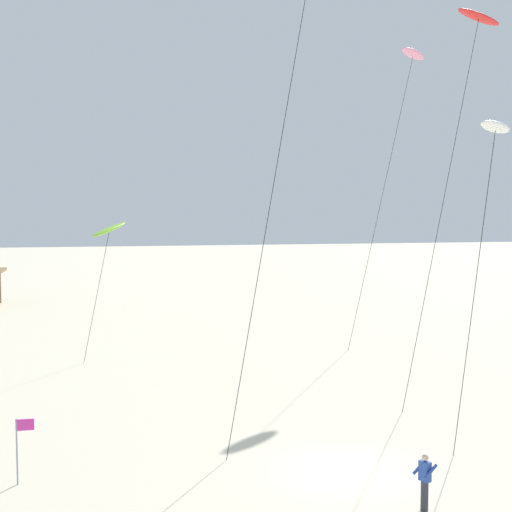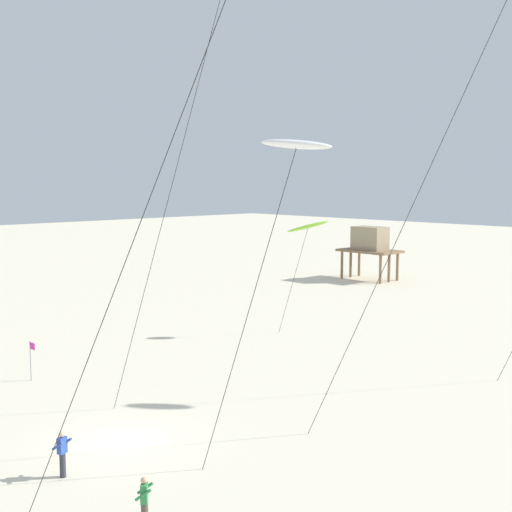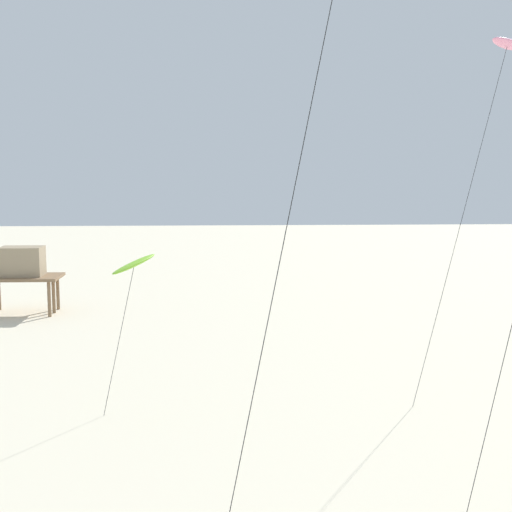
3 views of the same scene
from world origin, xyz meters
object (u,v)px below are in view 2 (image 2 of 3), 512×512
Objects in this scene: kite_flyer_middle at (144,502)px; stilt_house at (370,242)px; kite_lime at (308,227)px; kite_flyer_nearest at (62,453)px; kite_white at (296,147)px; marker_flag at (32,353)px.

stilt_house reaches higher than kite_flyer_middle.
kite_flyer_nearest is at bearing -68.75° from kite_lime.
stilt_house reaches higher than kite_flyer_nearest.
kite_flyer_middle is (13.89, -22.74, -6.44)m from kite_lime.
marker_flag is (-17.02, -1.79, -10.12)m from kite_white.
stilt_house reaches higher than marker_flag.
kite_flyer_nearest is 50.89m from stilt_house.
kite_white is 7.16× the size of kite_flyer_middle.
kite_flyer_middle is 0.80× the size of marker_flag.
kite_lime reaches higher than marker_flag.
kite_flyer_nearest is 5.04m from kite_flyer_middle.
kite_flyer_middle is 53.15m from stilt_house.
marker_flag is (-11.56, 4.33, 0.60)m from kite_flyer_nearest.
marker_flag is (-2.71, -18.44, -5.84)m from kite_lime.
kite_lime reaches higher than stilt_house.
kite_flyer_nearest is at bearing -179.61° from kite_flyer_middle.
stilt_house is at bearing 119.50° from kite_flyer_middle.
kite_lime is 4.73× the size of kite_flyer_middle.
kite_flyer_middle is (-0.43, -6.09, -10.71)m from kite_white.
kite_flyer_nearest is (8.85, -22.77, -6.44)m from kite_lime.
marker_flag is at bearing -173.98° from kite_white.
kite_lime is 25.27m from kite_flyer_nearest.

